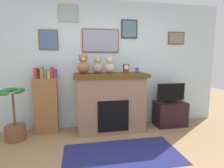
# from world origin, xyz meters

# --- Properties ---
(back_wall) EXTENTS (5.20, 0.15, 2.60)m
(back_wall) POSITION_xyz_m (-0.00, 2.00, 1.31)
(back_wall) COLOR silver
(back_wall) RESTS_ON ground_plane
(fireplace) EXTENTS (1.41, 0.64, 1.15)m
(fireplace) POSITION_xyz_m (0.09, 1.65, 0.58)
(fireplace) COLOR #886753
(fireplace) RESTS_ON ground_plane
(bookshelf) EXTENTS (0.45, 0.16, 1.28)m
(bookshelf) POSITION_xyz_m (-1.15, 1.74, 0.60)
(bookshelf) COLOR brown
(bookshelf) RESTS_ON ground_plane
(potted_plant) EXTENTS (0.49, 0.56, 0.92)m
(potted_plant) POSITION_xyz_m (-1.65, 1.51, 0.30)
(potted_plant) COLOR brown
(potted_plant) RESTS_ON ground_plane
(tv_stand) EXTENTS (0.64, 0.40, 0.51)m
(tv_stand) POSITION_xyz_m (1.40, 1.64, 0.26)
(tv_stand) COLOR black
(tv_stand) RESTS_ON ground_plane
(television) EXTENTS (0.61, 0.14, 0.40)m
(television) POSITION_xyz_m (1.40, 1.64, 0.71)
(television) COLOR black
(television) RESTS_ON tv_stand
(area_rug) EXTENTS (1.76, 0.91, 0.01)m
(area_rug) POSITION_xyz_m (0.09, 0.68, 0.00)
(area_rug) COLOR navy
(area_rug) RESTS_ON ground_plane
(candle_jar) EXTENTS (0.07, 0.07, 0.10)m
(candle_jar) POSITION_xyz_m (0.63, 1.63, 1.20)
(candle_jar) COLOR #4C517A
(candle_jar) RESTS_ON fireplace
(mantel_clock) EXTENTS (0.10, 0.08, 0.17)m
(mantel_clock) POSITION_xyz_m (0.40, 1.63, 1.24)
(mantel_clock) COLOR brown
(mantel_clock) RESTS_ON fireplace
(teddy_bear_brown) EXTENTS (0.23, 0.23, 0.36)m
(teddy_bear_brown) POSITION_xyz_m (-0.42, 1.63, 1.31)
(teddy_bear_brown) COLOR olive
(teddy_bear_brown) RESTS_ON fireplace
(teddy_bear_cream) EXTENTS (0.21, 0.21, 0.34)m
(teddy_bear_cream) POSITION_xyz_m (-0.16, 1.63, 1.30)
(teddy_bear_cream) COLOR gray
(teddy_bear_cream) RESTS_ON fireplace
(teddy_bear_tan) EXTENTS (0.20, 0.20, 0.33)m
(teddy_bear_tan) POSITION_xyz_m (0.08, 1.63, 1.30)
(teddy_bear_tan) COLOR #C1A897
(teddy_bear_tan) RESTS_ON fireplace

